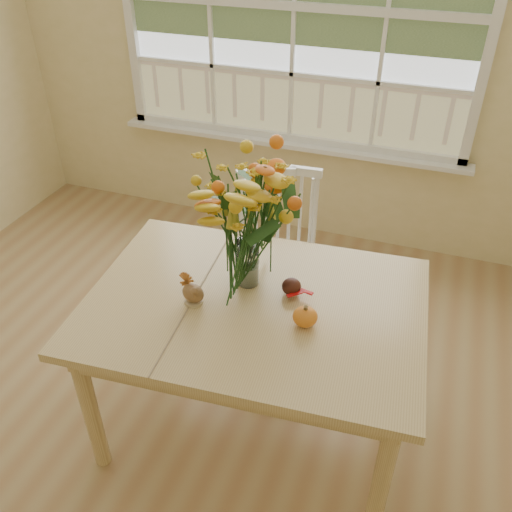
% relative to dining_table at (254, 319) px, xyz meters
% --- Properties ---
extents(floor, '(4.00, 4.50, 0.01)m').
position_rel_dining_table_xyz_m(floor, '(-0.37, -0.47, -0.66)').
color(floor, '#A77E51').
rests_on(floor, ground).
extents(wall_back, '(4.00, 0.02, 2.70)m').
position_rel_dining_table_xyz_m(wall_back, '(-0.37, 1.78, 0.70)').
color(wall_back, beige).
rests_on(wall_back, floor).
extents(window, '(2.42, 0.12, 1.74)m').
position_rel_dining_table_xyz_m(window, '(-0.37, 1.74, 0.88)').
color(window, silver).
rests_on(window, wall_back).
extents(dining_table, '(1.46, 1.09, 0.74)m').
position_rel_dining_table_xyz_m(dining_table, '(0.00, 0.00, 0.00)').
color(dining_table, tan).
rests_on(dining_table, floor).
extents(windsor_chair, '(0.56, 0.55, 0.94)m').
position_rel_dining_table_xyz_m(windsor_chair, '(-0.11, 0.70, -0.12)').
color(windsor_chair, white).
rests_on(windsor_chair, floor).
extents(flower_vase, '(0.45, 0.45, 0.53)m').
position_rel_dining_table_xyz_m(flower_vase, '(-0.07, 0.12, 0.41)').
color(flower_vase, white).
rests_on(flower_vase, dining_table).
extents(pumpkin, '(0.10, 0.10, 0.08)m').
position_rel_dining_table_xyz_m(pumpkin, '(0.23, -0.06, 0.13)').
color(pumpkin, orange).
rests_on(pumpkin, dining_table).
extents(turkey_figurine, '(0.11, 0.09, 0.12)m').
position_rel_dining_table_xyz_m(turkey_figurine, '(-0.23, -0.09, 0.14)').
color(turkey_figurine, '#CCB78C').
rests_on(turkey_figurine, dining_table).
extents(dark_gourd, '(0.13, 0.08, 0.07)m').
position_rel_dining_table_xyz_m(dark_gourd, '(0.13, 0.10, 0.13)').
color(dark_gourd, '#38160F').
rests_on(dark_gourd, dining_table).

